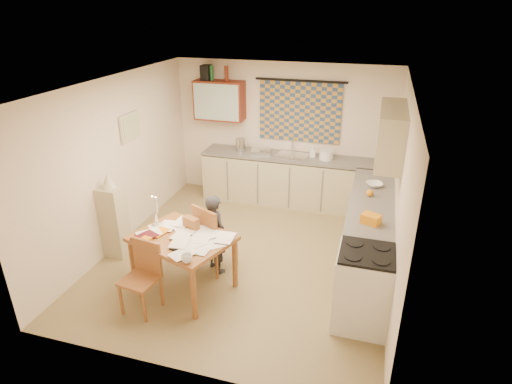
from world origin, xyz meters
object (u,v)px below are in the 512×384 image
(dining_table, at_px, (184,262))
(chair_far, at_px, (216,249))
(stove, at_px, (363,288))
(person, at_px, (215,234))
(counter_back, at_px, (293,180))
(counter_right, at_px, (368,238))
(shelf_stand, at_px, (114,222))

(dining_table, height_order, chair_far, chair_far)
(stove, height_order, dining_table, stove)
(person, bearing_deg, chair_far, -31.82)
(counter_back, distance_m, counter_right, 2.26)
(shelf_stand, bearing_deg, dining_table, -19.25)
(counter_back, relative_size, dining_table, 2.35)
(person, relative_size, shelf_stand, 1.05)
(counter_right, bearing_deg, person, -161.64)
(shelf_stand, bearing_deg, counter_back, 49.14)
(dining_table, bearing_deg, counter_back, 93.32)
(stove, bearing_deg, dining_table, 178.41)
(counter_right, relative_size, dining_table, 2.10)
(counter_right, height_order, stove, stove)
(counter_back, height_order, dining_table, counter_back)
(counter_right, distance_m, stove, 1.21)
(dining_table, relative_size, shelf_stand, 1.31)
(stove, relative_size, person, 0.85)
(counter_back, height_order, counter_right, same)
(shelf_stand, bearing_deg, chair_far, 2.35)
(counter_back, xyz_separation_m, counter_right, (1.43, -1.75, -0.00))
(counter_back, relative_size, counter_right, 1.12)
(stove, distance_m, dining_table, 2.25)
(counter_back, height_order, shelf_stand, shelf_stand)
(stove, height_order, person, person)
(stove, bearing_deg, shelf_stand, 171.73)
(counter_right, bearing_deg, shelf_stand, -168.91)
(counter_back, bearing_deg, stove, -64.24)
(shelf_stand, bearing_deg, stove, -8.27)
(chair_far, bearing_deg, counter_back, -79.05)
(counter_back, bearing_deg, counter_right, -50.78)
(counter_right, xyz_separation_m, stove, (0.00, -1.21, 0.03))
(counter_back, bearing_deg, dining_table, -105.78)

